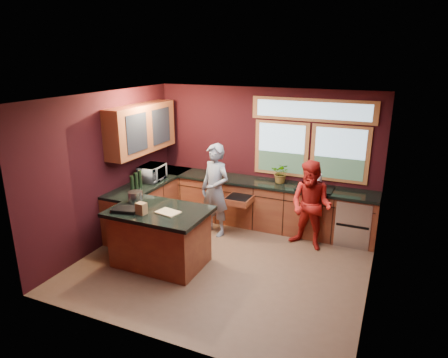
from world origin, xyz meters
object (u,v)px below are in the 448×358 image
Objects in this scene: person_grey at (215,190)px; stock_pot at (135,197)px; cutting_board at (168,212)px; island at (160,237)px; person_red at (311,206)px.

person_grey is 1.54m from stock_pot.
person_grey is 1.46m from cutting_board.
island is at bearing -15.26° from stock_pot.
person_red is 4.52× the size of cutting_board.
stock_pot is (-0.88, -1.26, 0.16)m from person_grey.
person_grey is 1.11× the size of person_red.
person_grey is 7.30× the size of stock_pot.
person_red is (2.09, 1.56, 0.31)m from island.
person_red is (1.76, 0.15, -0.09)m from person_grey.
person_red is at bearing 28.08° from stock_pot.
person_grey is at bearing -160.39° from person_red.
stock_pot is at bearing 165.07° from cutting_board.
person_red reaches higher than cutting_board.
person_grey is (0.33, 1.41, 0.40)m from island.
stock_pot is (-0.55, 0.15, 0.56)m from island.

